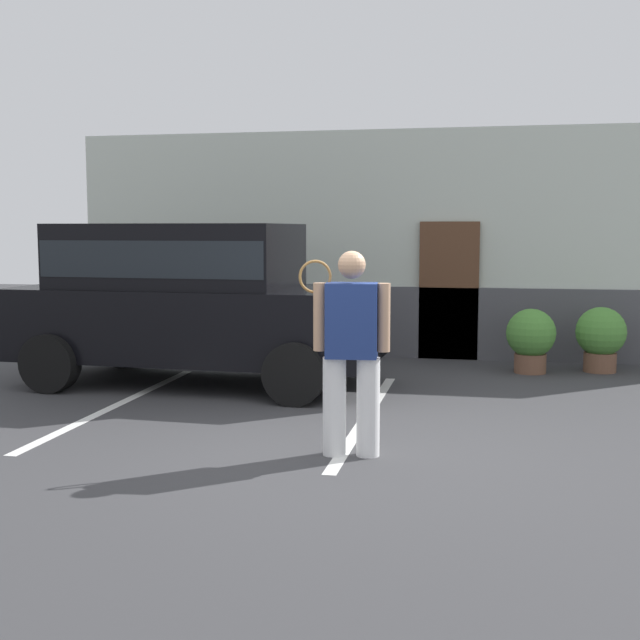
% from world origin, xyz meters
% --- Properties ---
extents(ground_plane, '(40.00, 40.00, 0.00)m').
position_xyz_m(ground_plane, '(0.00, 0.00, 0.00)').
color(ground_plane, '#38383A').
extents(parking_stripe_0, '(0.12, 4.40, 0.01)m').
position_xyz_m(parking_stripe_0, '(-2.83, 1.50, 0.00)').
color(parking_stripe_0, silver).
rests_on(parking_stripe_0, ground_plane).
extents(parking_stripe_1, '(0.12, 4.40, 0.01)m').
position_xyz_m(parking_stripe_1, '(0.03, 1.50, 0.00)').
color(parking_stripe_1, silver).
rests_on(parking_stripe_1, ground_plane).
extents(house_frontage, '(10.52, 0.40, 3.50)m').
position_xyz_m(house_frontage, '(0.01, 5.76, 1.65)').
color(house_frontage, silver).
rests_on(house_frontage, ground_plane).
extents(parked_suv, '(4.68, 2.32, 2.05)m').
position_xyz_m(parked_suv, '(-2.46, 2.86, 1.15)').
color(parked_suv, black).
rests_on(parked_suv, ground_plane).
extents(tennis_player_man, '(0.80, 0.32, 1.80)m').
position_xyz_m(tennis_player_man, '(0.10, -0.07, 0.94)').
color(tennis_player_man, white).
rests_on(tennis_player_man, ground_plane).
extents(potted_plant_by_porch, '(0.68, 0.68, 0.89)m').
position_xyz_m(potted_plant_by_porch, '(1.87, 4.55, 0.50)').
color(potted_plant_by_porch, brown).
rests_on(potted_plant_by_porch, ground_plane).
extents(potted_plant_secondary, '(0.69, 0.69, 0.91)m').
position_xyz_m(potted_plant_secondary, '(2.83, 4.83, 0.50)').
color(potted_plant_secondary, brown).
rests_on(potted_plant_secondary, ground_plane).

